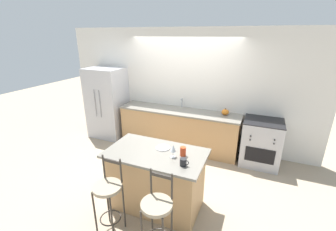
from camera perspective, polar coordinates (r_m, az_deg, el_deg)
name	(u,v)px	position (r m, az deg, el deg)	size (l,w,h in m)	color
ground_plane	(173,153)	(5.17, 1.15, -9.58)	(18.00, 18.00, 0.00)	tan
wall_back	(184,89)	(5.28, 4.03, 6.79)	(6.00, 0.07, 2.70)	silver
back_counter	(178,129)	(5.28, 2.68, -3.34)	(2.77, 0.67, 0.92)	tan
sink_faucet	(182,102)	(5.24, 3.53, 3.46)	(0.02, 0.13, 0.22)	#ADAFB5
kitchen_island	(156,179)	(3.55, -2.99, -15.90)	(1.45, 0.82, 0.95)	tan
refrigerator	(108,103)	(5.97, -15.10, 3.10)	(0.90, 0.75, 1.77)	#BCBCC1
oven_range	(261,142)	(4.97, 22.53, -6.35)	(0.74, 0.69, 0.95)	#B7B7BC
bar_stool_near	(108,195)	(3.17, -14.90, -18.83)	(0.37, 0.37, 1.09)	#332D28
bar_stool_far	(157,213)	(2.85, -2.78, -23.43)	(0.37, 0.37, 1.09)	#332D28
dinner_plate	(163,148)	(3.39, -1.29, -8.15)	(0.22, 0.22, 0.02)	white
wine_glass	(173,148)	(3.11, 1.30, -8.35)	(0.08, 0.08, 0.19)	white
coffee_mug	(183,162)	(2.97, 3.92, -11.72)	(0.12, 0.09, 0.10)	#232326
tumbler_cup	(183,151)	(3.18, 3.83, -9.08)	(0.08, 0.08, 0.13)	red
pumpkin_decoration	(225,112)	(4.94, 14.33, 0.85)	(0.16, 0.16, 0.15)	orange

